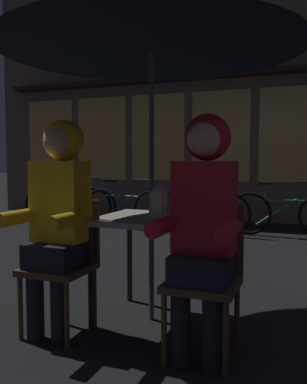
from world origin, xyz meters
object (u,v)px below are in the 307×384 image
object	(u,v)px
lantern	(159,200)
chair_right	(205,271)
bicycle_nearest	(67,204)
cafe_table	(151,231)
person_right_hooded	(203,211)
chair_left	(64,258)
bicycle_third	(199,211)
person_left_hooded	(58,205)
bicycle_fourth	(284,214)
patio_umbrella	(151,24)
bicycle_second	(125,208)

from	to	relation	value
lantern	chair_right	distance (m)	0.67
chair_right	bicycle_nearest	world-z (taller)	chair_right
cafe_table	bicycle_nearest	world-z (taller)	bicycle_nearest
bicycle_nearest	person_right_hooded	bearing A→B (deg)	-49.50
chair_left	bicycle_third	xyz separation A→B (m)	(-0.12, 3.96, -0.14)
chair_right	person_right_hooded	xyz separation A→B (m)	(0.00, -0.06, 0.36)
lantern	person_left_hooded	size ratio (longest dim) A/B	0.17
bicycle_fourth	person_right_hooded	bearing A→B (deg)	-92.69
person_right_hooded	bicycle_fourth	world-z (taller)	person_right_hooded
lantern	person_left_hooded	world-z (taller)	person_left_hooded
person_left_hooded	lantern	bearing A→B (deg)	38.48
cafe_table	chair_right	size ratio (longest dim) A/B	0.85
patio_umbrella	chair_left	world-z (taller)	patio_umbrella
person_left_hooded	bicycle_third	size ratio (longest dim) A/B	0.84
cafe_table	person_left_hooded	size ratio (longest dim) A/B	0.53
chair_right	chair_left	bearing A→B (deg)	180.00
chair_right	bicycle_fourth	xyz separation A→B (m)	(0.20, 4.12, -0.14)
cafe_table	bicycle_fourth	xyz separation A→B (m)	(0.68, 3.75, -0.29)
lantern	chair_right	world-z (taller)	lantern
chair_right	person_right_hooded	distance (m)	0.36
chair_left	chair_right	bearing A→B (deg)	0.00
chair_left	chair_right	xyz separation A→B (m)	(0.96, 0.00, 0.00)
person_right_hooded	bicycle_third	size ratio (longest dim) A/B	0.84
chair_left	person_left_hooded	xyz separation A→B (m)	(-0.00, -0.06, 0.36)
bicycle_nearest	bicycle_third	size ratio (longest dim) A/B	1.00
bicycle_fourth	chair_left	bearing A→B (deg)	-105.68
cafe_table	chair_left	xyz separation A→B (m)	(-0.48, -0.37, -0.15)
person_left_hooded	person_right_hooded	world-z (taller)	same
cafe_table	person_left_hooded	distance (m)	0.67
lantern	bicycle_fourth	xyz separation A→B (m)	(0.62, 3.75, -0.51)
patio_umbrella	bicycle_third	distance (m)	4.02
bicycle_fourth	patio_umbrella	bearing A→B (deg)	-100.22
bicycle_third	chair_right	bearing A→B (deg)	-74.77
bicycle_third	bicycle_nearest	bearing A→B (deg)	175.40
chair_left	patio_umbrella	bearing A→B (deg)	37.55
person_right_hooded	bicycle_nearest	bearing A→B (deg)	130.50
patio_umbrella	person_left_hooded	size ratio (longest dim) A/B	1.65
patio_umbrella	bicycle_fourth	distance (m)	4.18
chair_left	chair_right	world-z (taller)	same
chair_right	bicycle_nearest	distance (m)	5.50
person_right_hooded	bicycle_second	distance (m)	4.68
cafe_table	patio_umbrella	world-z (taller)	patio_umbrella
chair_left	bicycle_second	xyz separation A→B (m)	(-1.40, 3.96, -0.14)
bicycle_nearest	bicycle_third	world-z (taller)	same
cafe_table	lantern	size ratio (longest dim) A/B	3.20
cafe_table	chair_right	xyz separation A→B (m)	(0.48, -0.37, -0.15)
cafe_table	chair_left	distance (m)	0.62
bicycle_nearest	bicycle_fourth	xyz separation A→B (m)	(3.80, -0.04, 0.00)
person_left_hooded	bicycle_third	world-z (taller)	person_left_hooded
bicycle_second	lantern	bearing A→B (deg)	-61.75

